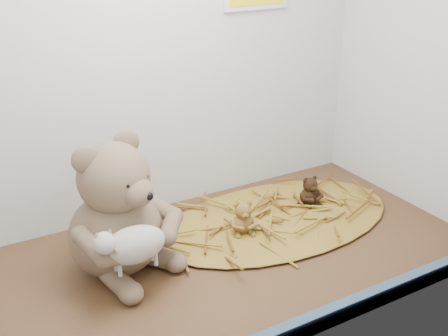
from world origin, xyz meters
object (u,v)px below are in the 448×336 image
toy_lamb (135,245)px  mini_teddy_tan (243,216)px  mini_teddy_brown (310,189)px  main_teddy (114,206)px

toy_lamb → mini_teddy_tan: size_ratio=2.02×
toy_lamb → mini_teddy_tan: 32.40cm
mini_teddy_tan → mini_teddy_brown: mini_teddy_tan is taller
main_teddy → mini_teddy_brown: 53.82cm
toy_lamb → mini_teddy_tan: toy_lamb is taller
toy_lamb → mini_teddy_brown: (52.85, 12.83, -6.52)cm
main_teddy → mini_teddy_tan: 31.96cm
toy_lamb → main_teddy: bearing=90.0°
toy_lamb → mini_teddy_brown: toy_lamb is taller
toy_lamb → mini_teddy_tan: bearing=16.9°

